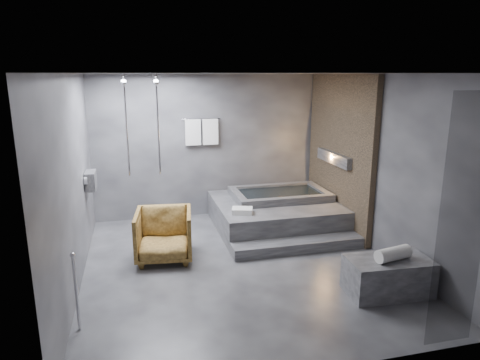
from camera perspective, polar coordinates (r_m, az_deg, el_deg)
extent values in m
plane|color=#2B2B2E|center=(6.57, -0.09, -11.20)|extent=(5.00, 5.00, 0.00)
cube|color=#48484B|center=(5.95, -0.10, 14.02)|extent=(4.50, 5.00, 0.04)
cube|color=#35353A|center=(8.51, -4.17, 4.50)|extent=(4.50, 0.04, 2.80)
cube|color=#35353A|center=(3.84, 9.04, -7.51)|extent=(4.50, 0.04, 2.80)
cube|color=#35353A|center=(5.99, -21.45, -0.47)|extent=(0.04, 5.00, 2.80)
cube|color=#35353A|center=(6.99, 18.12, 1.76)|extent=(0.04, 5.00, 2.80)
cube|color=#846B4D|center=(8.03, 13.07, 3.59)|extent=(0.10, 2.40, 2.78)
cube|color=#FF9938|center=(8.01, 12.52, 2.87)|extent=(0.14, 1.20, 0.20)
cube|color=slate|center=(7.41, -19.28, -0.06)|extent=(0.16, 0.42, 0.30)
imported|color=beige|center=(7.32, -19.24, -0.58)|extent=(0.08, 0.08, 0.21)
imported|color=beige|center=(7.52, -19.10, -0.42)|extent=(0.07, 0.07, 0.15)
cylinder|color=silver|center=(7.89, -10.89, 7.20)|extent=(0.04, 0.04, 1.80)
cylinder|color=silver|center=(7.87, -14.91, 6.98)|extent=(0.04, 0.04, 1.80)
cylinder|color=silver|center=(8.36, -5.19, 8.11)|extent=(0.75, 0.02, 0.02)
cube|color=white|center=(8.34, -6.29, 6.34)|extent=(0.30, 0.06, 0.50)
cube|color=white|center=(8.39, -3.98, 6.44)|extent=(0.30, 0.06, 0.50)
cylinder|color=silver|center=(5.19, -20.99, -13.89)|extent=(0.04, 0.04, 0.90)
cube|color=black|center=(4.76, 27.47, -5.33)|extent=(0.55, 0.01, 2.60)
cube|color=#303032|center=(8.05, 4.69, -4.51)|extent=(2.20, 2.00, 0.50)
cube|color=#303032|center=(7.07, 7.75, -8.65)|extent=(2.20, 0.36, 0.18)
cube|color=#37373A|center=(6.01, 19.12, -12.00)|extent=(1.10, 0.65, 0.48)
imported|color=#4A3212|center=(6.72, -10.11, -7.21)|extent=(0.94, 0.96, 0.79)
cylinder|color=white|center=(5.86, 19.75, -9.26)|extent=(0.51, 0.27, 0.18)
cube|color=silver|center=(7.25, 0.30, -4.11)|extent=(0.40, 0.34, 0.09)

